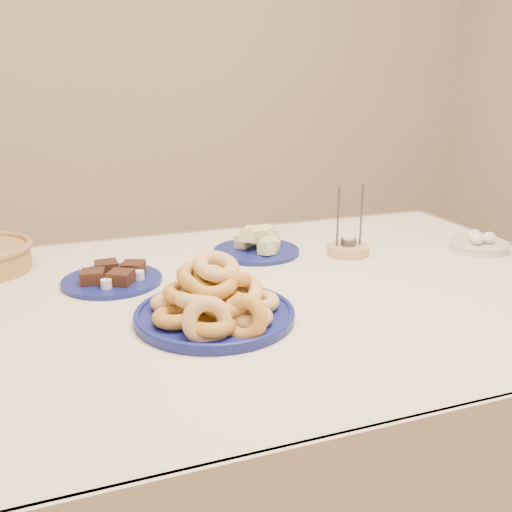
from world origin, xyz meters
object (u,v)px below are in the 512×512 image
Objects in this scene: brownie_plate at (113,278)px; candle_holder at (348,248)px; dining_table at (249,334)px; egg_bowl at (479,244)px; donut_platter at (215,302)px; melon_plate at (258,246)px.

brownie_plate is 1.53× the size of candle_holder.
dining_table is 0.73m from egg_bowl.
dining_table is 0.41m from candle_holder.
donut_platter reaches higher than dining_table.
donut_platter reaches higher than egg_bowl.
donut_platter reaches higher than brownie_plate.
melon_plate is 0.25m from candle_holder.
melon_plate is at bearing 59.06° from donut_platter.
egg_bowl is at bearing 14.29° from donut_platter.
egg_bowl reaches higher than brownie_plate.
melon_plate reaches higher than brownie_plate.
candle_holder is (0.46, 0.30, -0.02)m from donut_platter.
melon_plate is at bearing 162.72° from egg_bowl.
donut_platter is 0.46m from melon_plate.
donut_platter is 0.55m from candle_holder.
donut_platter is at bearing -147.06° from candle_holder.
egg_bowl is at bearing -17.28° from melon_plate.
melon_plate is (0.24, 0.39, -0.02)m from donut_platter.
dining_table is at bearing -153.68° from candle_holder.
dining_table is at bearing 48.17° from donut_platter.
donut_platter is 2.06× the size of egg_bowl.
dining_table is at bearing -173.35° from egg_bowl.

